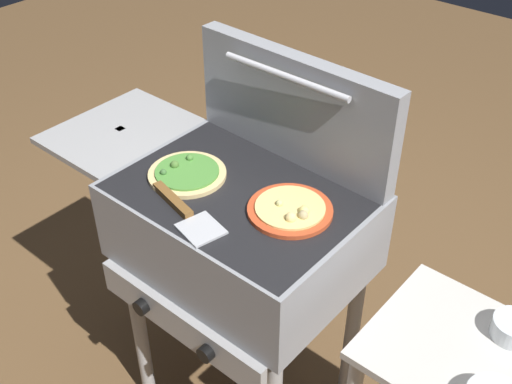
{
  "coord_description": "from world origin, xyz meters",
  "views": [
    {
      "loc": [
        0.86,
        -0.96,
        1.86
      ],
      "look_at": [
        0.05,
        0.0,
        0.92
      ],
      "focal_mm": 43.82,
      "sensor_mm": 36.0,
      "label": 1
    }
  ],
  "objects_px": {
    "pizza_veggie": "(187,173)",
    "spatula": "(184,212)",
    "grill": "(237,232)",
    "pizza_cheese": "(291,210)"
  },
  "relations": [
    {
      "from": "grill",
      "to": "pizza_cheese",
      "type": "height_order",
      "value": "pizza_cheese"
    },
    {
      "from": "grill",
      "to": "pizza_veggie",
      "type": "relative_size",
      "value": 4.62
    },
    {
      "from": "pizza_cheese",
      "to": "pizza_veggie",
      "type": "distance_m",
      "value": 0.31
    },
    {
      "from": "pizza_cheese",
      "to": "spatula",
      "type": "distance_m",
      "value": 0.26
    },
    {
      "from": "pizza_cheese",
      "to": "spatula",
      "type": "height_order",
      "value": "pizza_cheese"
    },
    {
      "from": "pizza_veggie",
      "to": "spatula",
      "type": "height_order",
      "value": "pizza_veggie"
    },
    {
      "from": "grill",
      "to": "spatula",
      "type": "distance_m",
      "value": 0.22
    },
    {
      "from": "grill",
      "to": "pizza_cheese",
      "type": "bearing_deg",
      "value": 5.02
    },
    {
      "from": "grill",
      "to": "pizza_cheese",
      "type": "xyz_separation_m",
      "value": [
        0.17,
        0.01,
        0.15
      ]
    },
    {
      "from": "grill",
      "to": "spatula",
      "type": "xyz_separation_m",
      "value": [
        -0.03,
        -0.16,
        0.15
      ]
    }
  ]
}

